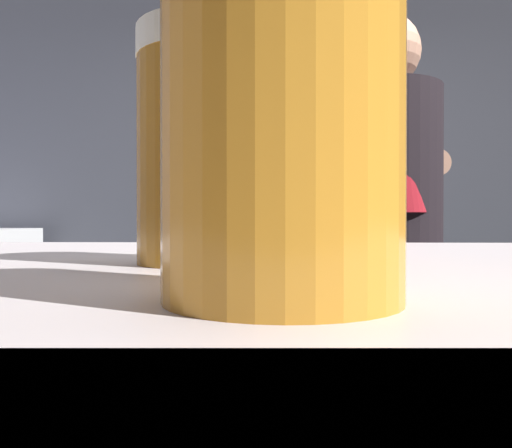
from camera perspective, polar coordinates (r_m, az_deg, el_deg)
The scene contains 10 objects.
wall_back at distance 3.55m, azimuth 4.26°, elevation 4.27°, with size 5.20×0.10×2.70m, color #464853.
prep_counter at distance 2.12m, azimuth 16.21°, elevation -17.33°, with size 2.10×0.60×0.94m, color brown.
back_shelf at distance 3.33m, azimuth 10.07°, elevation -8.33°, with size 0.98×0.36×1.21m, color #373F43.
bartender at distance 1.54m, azimuth 14.00°, elevation -4.03°, with size 0.45×0.53×1.72m.
mixing_bowl at distance 1.94m, azimuth 4.94°, elevation -4.16°, with size 0.17×0.17×0.05m, color slate.
chefs_knife at distance 2.01m, azimuth 19.35°, elevation -4.58°, with size 0.24×0.03×0.01m, color silver.
pint_glass_near at distance 0.30m, azimuth -5.83°, elevation 8.50°, with size 0.08×0.08×0.13m.
pint_glass_far at distance 0.16m, azimuth 2.94°, elevation 15.37°, with size 0.08×0.08×0.13m.
bottle_soy at distance 3.30m, azimuth 3.24°, elevation 3.67°, with size 0.07×0.07×0.23m.
bottle_vinegar at distance 3.41m, azimuth 11.52°, elevation 3.78°, with size 0.06×0.06×0.26m.
Camera 1 is at (-0.16, -1.34, 1.12)m, focal length 35.70 mm.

